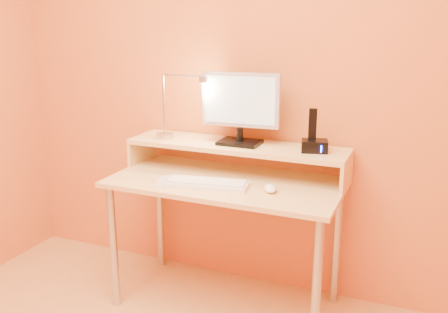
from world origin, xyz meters
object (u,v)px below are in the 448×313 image
at_px(monitor_panel, 241,100).
at_px(keyboard, 207,184).
at_px(lamp_base, 165,136).
at_px(mouse, 270,188).
at_px(phone_dock, 314,146).
at_px(remote_control, 163,182).

distance_m(monitor_panel, keyboard, 0.49).
bearing_deg(lamp_base, keyboard, -33.89).
height_order(keyboard, mouse, mouse).
bearing_deg(monitor_panel, phone_dock, -5.12).
relative_size(mouse, remote_control, 0.61).
xyz_separation_m(monitor_panel, lamp_base, (-0.44, -0.04, -0.23)).
xyz_separation_m(monitor_panel, phone_dock, (0.40, -0.01, -0.21)).
bearing_deg(lamp_base, remote_control, -63.25).
distance_m(lamp_base, phone_dock, 0.84).
relative_size(lamp_base, remote_control, 0.60).
height_order(monitor_panel, keyboard, monitor_panel).
bearing_deg(phone_dock, mouse, -138.47).
relative_size(lamp_base, phone_dock, 0.77).
height_order(monitor_panel, lamp_base, monitor_panel).
xyz_separation_m(mouse, remote_control, (-0.54, -0.09, -0.01)).
relative_size(monitor_panel, mouse, 4.10).
xyz_separation_m(monitor_panel, remote_control, (-0.29, -0.34, -0.39)).
relative_size(phone_dock, keyboard, 0.32).
distance_m(phone_dock, remote_control, 0.79).
bearing_deg(phone_dock, remote_control, -169.52).
bearing_deg(mouse, monitor_panel, 111.55).
height_order(mouse, remote_control, mouse).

